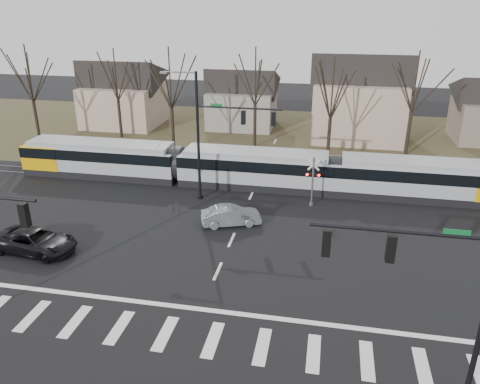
% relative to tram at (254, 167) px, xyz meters
% --- Properties ---
extents(ground, '(140.00, 140.00, 0.00)m').
position_rel_tram_xyz_m(ground, '(0.17, -16.00, -1.75)').
color(ground, black).
extents(grass_verge, '(140.00, 28.00, 0.01)m').
position_rel_tram_xyz_m(grass_verge, '(0.17, 16.00, -1.74)').
color(grass_verge, '#38331E').
rests_on(grass_verge, ground).
extents(crosswalk, '(27.00, 2.60, 0.01)m').
position_rel_tram_xyz_m(crosswalk, '(0.17, -20.00, -1.74)').
color(crosswalk, silver).
rests_on(crosswalk, ground).
extents(stop_line, '(28.00, 0.35, 0.01)m').
position_rel_tram_xyz_m(stop_line, '(0.17, -17.80, -1.74)').
color(stop_line, silver).
rests_on(stop_line, ground).
extents(lane_dashes, '(0.18, 30.00, 0.01)m').
position_rel_tram_xyz_m(lane_dashes, '(0.17, -0.00, -1.74)').
color(lane_dashes, silver).
rests_on(lane_dashes, ground).
extents(rail_pair, '(90.00, 1.52, 0.06)m').
position_rel_tram_xyz_m(rail_pair, '(0.17, -0.20, -1.72)').
color(rail_pair, '#59595E').
rests_on(rail_pair, ground).
extents(tram, '(42.34, 3.14, 3.21)m').
position_rel_tram_xyz_m(tram, '(0.00, 0.00, 0.00)').
color(tram, gray).
rests_on(tram, ground).
extents(sedan, '(4.28, 5.24, 1.41)m').
position_rel_tram_xyz_m(sedan, '(-0.36, -7.71, -1.05)').
color(sedan, slate).
rests_on(sedan, ground).
extents(suv, '(3.62, 5.95, 1.51)m').
position_rel_tram_xyz_m(suv, '(-11.92, -13.92, -0.99)').
color(suv, black).
rests_on(suv, ground).
extents(signal_pole_near_right, '(6.72, 0.44, 8.00)m').
position_rel_tram_xyz_m(signal_pole_near_right, '(10.28, -22.00, 3.42)').
color(signal_pole_near_right, black).
rests_on(signal_pole_near_right, ground).
extents(signal_pole_far, '(9.28, 0.44, 10.20)m').
position_rel_tram_xyz_m(signal_pole_far, '(-2.24, -3.50, 3.95)').
color(signal_pole_far, black).
rests_on(signal_pole_far, ground).
extents(rail_crossing_signal, '(1.08, 0.36, 4.00)m').
position_rel_tram_xyz_m(rail_crossing_signal, '(5.17, -3.21, 0.14)').
color(rail_crossing_signal, '#59595B').
rests_on(rail_crossing_signal, ground).
extents(tree_row, '(59.20, 7.20, 10.00)m').
position_rel_tram_xyz_m(tree_row, '(2.17, 10.00, 3.25)').
color(tree_row, black).
rests_on(tree_row, ground).
extents(house_a, '(9.72, 8.64, 8.60)m').
position_rel_tram_xyz_m(house_a, '(-19.83, 18.00, 2.71)').
color(house_a, tan).
rests_on(house_a, ground).
extents(house_b, '(8.64, 7.56, 7.65)m').
position_rel_tram_xyz_m(house_b, '(-4.83, 20.00, 2.22)').
color(house_b, gray).
rests_on(house_b, ground).
extents(house_c, '(10.80, 8.64, 10.10)m').
position_rel_tram_xyz_m(house_c, '(9.17, 17.00, 3.48)').
color(house_c, tan).
rests_on(house_c, ground).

